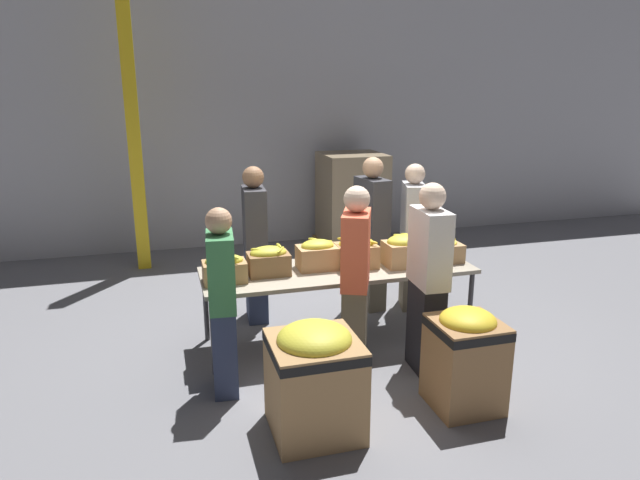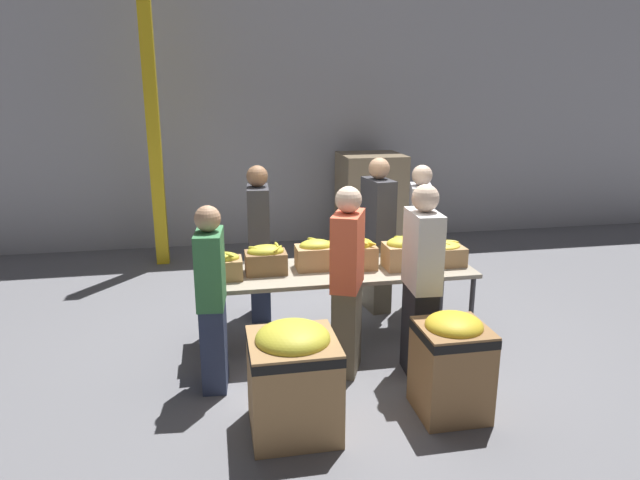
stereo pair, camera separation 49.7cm
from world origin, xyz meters
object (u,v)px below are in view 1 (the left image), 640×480
object	(u,v)px
sorting_table	(338,273)
volunteer_4	(428,280)
banana_box_4	(404,250)
banana_box_2	(318,254)
donation_bin_0	(314,376)
banana_box_0	(225,268)
support_pillar	(133,125)
volunteer_5	(223,303)
banana_box_5	(441,249)
banana_box_3	(356,252)
volunteer_2	(371,235)
banana_box_1	(269,260)
volunteer_3	(255,245)
pallet_stack_0	(352,203)
volunteer_0	(412,238)
volunteer_1	(355,282)
donation_bin_1	(465,355)

from	to	relation	value
sorting_table	volunteer_4	distance (m)	1.00
sorting_table	banana_box_4	bearing A→B (deg)	-6.95
banana_box_2	donation_bin_0	xyz separation A→B (m)	(-0.45, -1.51, -0.46)
banana_box_0	donation_bin_0	xyz separation A→B (m)	(0.48, -1.37, -0.44)
banana_box_4	support_pillar	xyz separation A→B (m)	(-2.59, 3.12, 1.07)
sorting_table	volunteer_5	size ratio (longest dim) A/B	1.68
banana_box_5	banana_box_3	bearing A→B (deg)	177.02
banana_box_4	volunteer_2	size ratio (longest dim) A/B	0.22
banana_box_1	volunteer_3	world-z (taller)	volunteer_3
banana_box_3	banana_box_5	world-z (taller)	banana_box_3
volunteer_4	banana_box_2	bearing A→B (deg)	45.31
volunteer_2	banana_box_0	bearing A→B (deg)	-72.00
volunteer_3	volunteer_2	bearing A→B (deg)	93.53
banana_box_4	pallet_stack_0	world-z (taller)	pallet_stack_0
banana_box_2	donation_bin_0	world-z (taller)	banana_box_2
banana_box_5	banana_box_2	bearing A→B (deg)	175.52
banana_box_0	banana_box_5	size ratio (longest dim) A/B	1.00
banana_box_4	banana_box_0	bearing A→B (deg)	-179.98
banana_box_5	volunteer_4	bearing A→B (deg)	-124.27
volunteer_0	volunteer_1	size ratio (longest dim) A/B	0.99
banana_box_5	volunteer_0	bearing A→B (deg)	90.33
pallet_stack_0	banana_box_4	bearing A→B (deg)	-99.85
donation_bin_1	support_pillar	distance (m)	5.38
banana_box_1	volunteer_3	distance (m)	0.76
sorting_table	pallet_stack_0	world-z (taller)	pallet_stack_0
volunteer_2	volunteer_4	distance (m)	1.56
banana_box_0	banana_box_3	distance (m)	1.32
banana_box_0	volunteer_5	distance (m)	0.62
donation_bin_0	support_pillar	distance (m)	4.92
volunteer_0	banana_box_2	bearing A→B (deg)	-49.58
volunteer_1	support_pillar	xyz separation A→B (m)	(-1.88, 3.66, 1.15)
volunteer_0	donation_bin_0	bearing A→B (deg)	-23.36
sorting_table	volunteer_5	bearing A→B (deg)	-150.63
pallet_stack_0	banana_box_3	bearing A→B (deg)	-108.33
volunteer_5	donation_bin_0	distance (m)	1.02
banana_box_0	donation_bin_1	size ratio (longest dim) A/B	0.47
donation_bin_0	volunteer_1	bearing A→B (deg)	53.90
banana_box_3	volunteer_1	world-z (taller)	volunteer_1
sorting_table	donation_bin_1	world-z (taller)	donation_bin_1
banana_box_5	donation_bin_0	bearing A→B (deg)	-140.91
donation_bin_0	support_pillar	bearing A→B (deg)	105.88
volunteer_5	pallet_stack_0	world-z (taller)	volunteer_5
sorting_table	banana_box_5	bearing A→B (deg)	-2.08
banana_box_2	volunteer_0	bearing A→B (deg)	24.04
volunteer_3	banana_box_2	bearing A→B (deg)	39.11
volunteer_3	volunteer_5	size ratio (longest dim) A/B	1.07
sorting_table	support_pillar	world-z (taller)	support_pillar
banana_box_5	support_pillar	xyz separation A→B (m)	(-3.02, 3.08, 1.11)
banana_box_4	volunteer_1	world-z (taller)	volunteer_1
volunteer_3	banana_box_4	bearing A→B (deg)	61.96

